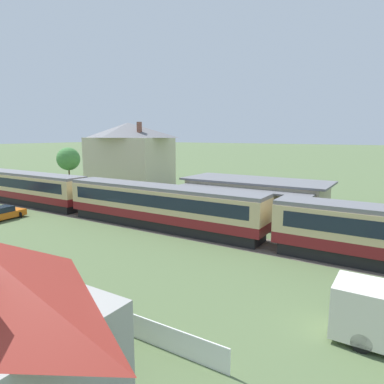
{
  "coord_description": "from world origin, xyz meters",
  "views": [
    {
      "loc": [
        22.63,
        -24.21,
        8.52
      ],
      "look_at": [
        6.21,
        2.13,
        3.31
      ],
      "focal_mm": 32.0,
      "sensor_mm": 36.0,
      "label": 1
    }
  ],
  "objects": [
    {
      "name": "ground_plane",
      "position": [
        0.0,
        0.0,
        0.0
      ],
      "size": [
        600.0,
        600.0,
        0.0
      ],
      "primitive_type": "plane",
      "color": "#566B42"
    },
    {
      "name": "station_house_grey_roof",
      "position": [
        -15.71,
        17.8,
        5.37
      ],
      "size": [
        14.26,
        8.35,
        10.44
      ],
      "color": "beige",
      "rests_on": "ground_plane"
    },
    {
      "name": "yard_tree_1",
      "position": [
        -20.63,
        17.55,
        5.6
      ],
      "size": [
        4.2,
        4.2,
        7.73
      ],
      "color": "#4C3823",
      "rests_on": "ground_plane"
    },
    {
      "name": "passenger_train",
      "position": [
        4.1,
        0.32,
        2.19
      ],
      "size": [
        63.27,
        3.01,
        3.95
      ],
      "color": "maroon",
      "rests_on": "ground_plane"
    },
    {
      "name": "station_building",
      "position": [
        9.85,
        8.54,
        2.04
      ],
      "size": [
        14.75,
        7.41,
        4.01
      ],
      "color": "#BCB293",
      "rests_on": "ground_plane"
    },
    {
      "name": "railway_track",
      "position": [
        2.91,
        0.32,
        0.01
      ],
      "size": [
        126.14,
        3.6,
        0.04
      ],
      "color": "#665B51",
      "rests_on": "ground_plane"
    },
    {
      "name": "parked_car_orange",
      "position": [
        -11.58,
        -5.75,
        0.63
      ],
      "size": [
        2.38,
        4.49,
        1.34
      ],
      "rotation": [
        0.0,
        0.0,
        1.66
      ],
      "color": "orange",
      "rests_on": "ground_plane"
    },
    {
      "name": "yard_tree_2",
      "position": [
        -33.26,
        19.76,
        3.86
      ],
      "size": [
        4.47,
        4.47,
        6.1
      ],
      "color": "#4C3823",
      "rests_on": "ground_plane"
    }
  ]
}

